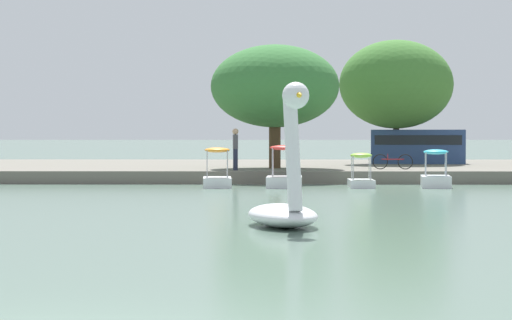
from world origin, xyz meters
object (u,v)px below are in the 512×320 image
Objects in this scene: pedal_boat_red at (284,176)px; pedal_boat_cyan at (436,176)px; person_on_path at (235,147)px; pedal_boat_lime at (361,177)px; parked_van at (418,145)px; pedal_boat_orange at (217,176)px; tree_broadleaf_left at (275,86)px; bicycle_parked at (393,162)px; swan_boat at (285,199)px; tree_sapling_by_fence at (396,84)px.

pedal_boat_cyan is (5.93, 0.09, -0.02)m from pedal_boat_red.
pedal_boat_cyan is at bearing -23.25° from person_on_path.
pedal_boat_lime is at bearing -0.51° from pedal_boat_red.
parked_van is (1.27, 13.23, 1.08)m from pedal_boat_cyan.
pedal_boat_orange reaches higher than pedal_boat_lime.
pedal_boat_lime is at bearing -61.57° from tree_broadleaf_left.
pedal_boat_orange is at bearing 179.90° from pedal_boat_cyan.
swan_boat is at bearing -103.28° from bicycle_parked.
person_on_path is 13.47m from parked_van.
pedal_boat_lime is at bearing -35.11° from person_on_path.
tree_broadleaf_left reaches higher than pedal_boat_cyan.
tree_broadleaf_left is (2.31, 6.02, 3.79)m from pedal_boat_orange.
tree_sapling_by_fence is (6.01, 12.83, 4.21)m from pedal_boat_red.
pedal_boat_red is at bearing 179.49° from pedal_boat_lime.
pedal_boat_red is (2.64, -0.11, -0.00)m from pedal_boat_orange.
tree_sapling_by_fence reaches higher than swan_boat.
person_on_path reaches higher than pedal_boat_orange.
pedal_boat_red is 0.32× the size of tree_sapling_by_fence.
tree_sapling_by_fence is (8.65, 12.73, 4.21)m from pedal_boat_orange.
swan_boat is 1.80× the size of person_on_path.
bicycle_parked is (-1.19, -8.15, -3.77)m from tree_sapling_by_fence.
pedal_boat_red is (0.30, 17.01, -0.19)m from swan_boat.
tree_broadleaf_left is 6.31m from bicycle_parked.
person_on_path is at bearing -130.76° from tree_sapling_by_fence.
pedal_boat_orange is (-2.34, 17.11, -0.19)m from swan_boat.
tree_sapling_by_fence reaches higher than parked_van.
pedal_boat_lime is 6.25m from person_on_path.
pedal_boat_red is 0.95× the size of pedal_boat_cyan.
pedal_boat_orange is 0.45× the size of parked_van.
person_on_path is at bearing 79.82° from pedal_boat_orange.
pedal_boat_orange is 3.63m from person_on_path.
pedal_boat_red is at bearing -115.11° from tree_sapling_by_fence.
person_on_path is (0.61, 3.40, 1.10)m from pedal_boat_orange.
pedal_boat_lime is at bearing -103.17° from tree_sapling_by_fence.
pedal_boat_cyan is 0.28× the size of tree_broadleaf_left.
person_on_path reaches higher than pedal_boat_cyan.
parked_van is at bearing 46.77° from person_on_path.
pedal_boat_cyan is at bearing 2.28° from pedal_boat_lime.
bicycle_parked is (-1.11, 4.60, 0.46)m from pedal_boat_cyan.
bicycle_parked is at bearing 9.74° from person_on_path.
tree_broadleaf_left is at bearing 93.04° from pedal_boat_red.
pedal_boat_orange is 1.25× the size of person_on_path.
pedal_boat_orange reaches higher than pedal_boat_cyan.
tree_sapling_by_fence reaches higher than tree_broadleaf_left.
swan_boat reaches higher than pedal_boat_red.
bicycle_parked is (1.82, 4.71, 0.48)m from pedal_boat_lime.
parked_van is (7.52, 7.20, -2.74)m from tree_broadleaf_left.
tree_sapling_by_fence reaches higher than pedal_boat_lime.
pedal_boat_red reaches higher than pedal_boat_orange.
pedal_boat_lime is 1.06× the size of bicycle_parked.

